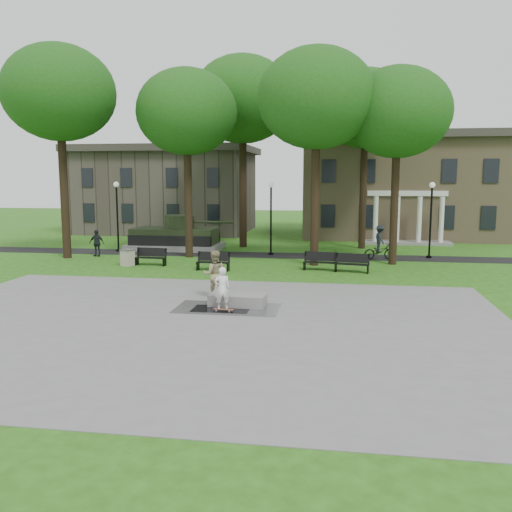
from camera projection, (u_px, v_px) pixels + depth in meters
The scene contains 27 objects.
ground at pixel (224, 294), 23.48m from camera, with size 120.00×120.00×0.00m, color #294F12.
plaza at pixel (193, 325), 18.59m from camera, with size 22.00×16.00×0.02m, color gray.
footpath at pixel (263, 255), 35.22m from camera, with size 44.00×2.60×0.01m, color black.
building_right at pixel (400, 185), 46.77m from camera, with size 17.00×12.00×8.60m.
building_left at pixel (168, 193), 50.54m from camera, with size 15.00×10.00×7.20m, color #4C443D.
tree_0 at pixel (59, 94), 32.65m from camera, with size 6.80×6.80×12.97m.
tree_1 at pixel (187, 112), 33.14m from camera, with size 6.20×6.20×11.63m.
tree_2 at pixel (317, 99), 29.92m from camera, with size 6.60×6.60×12.16m.
tree_3 at pixel (398, 113), 30.32m from camera, with size 6.00×6.00×11.19m.
tree_4 at pixel (243, 100), 37.93m from camera, with size 7.20×7.20×13.50m.
tree_5 at pixel (365, 109), 37.24m from camera, with size 6.40×6.40×12.44m.
lamp_left at pixel (117, 211), 36.62m from camera, with size 0.36×0.36×4.73m.
lamp_mid at pixel (271, 212), 35.03m from camera, with size 0.36×0.36×4.73m.
lamp_right at pixel (431, 214), 33.53m from camera, with size 0.36×0.36×4.73m.
tank_monument at pixel (176, 237), 38.02m from camera, with size 7.45×3.40×2.40m.
puddle at pixel (221, 309), 20.73m from camera, with size 2.20×1.20×0.00m, color black.
concrete_block at pixel (238, 300), 21.31m from camera, with size 2.20×1.00×0.45m, color gray.
skateboard at pixel (223, 310), 20.47m from camera, with size 0.78×0.20×0.07m, color brown.
skateboarder at pixel (222, 289), 20.47m from camera, with size 0.61×0.40×1.67m, color white.
friend_watching at pixel (214, 274), 22.61m from camera, with size 0.97×0.76×2.00m, color #958D60.
pedestrian_walker at pixel (97, 243), 34.62m from camera, with size 1.00×0.42×1.71m, color black.
cyclist at pixel (380, 245), 33.30m from camera, with size 2.03×1.21×2.13m.
park_bench_0 at pixel (151, 256), 31.13m from camera, with size 1.82×0.63×1.00m.
park_bench_1 at pixel (213, 261), 29.45m from camera, with size 1.82×0.59×1.00m.
park_bench_2 at pixel (320, 261), 29.47m from camera, with size 1.84×0.74×1.00m.
park_bench_3 at pixel (352, 263), 28.83m from camera, with size 1.85×0.82×1.00m.
trash_bin at pixel (128, 257), 30.94m from camera, with size 0.85×0.85×0.96m.
Camera 1 is at (4.89, -22.52, 5.04)m, focal length 38.00 mm.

